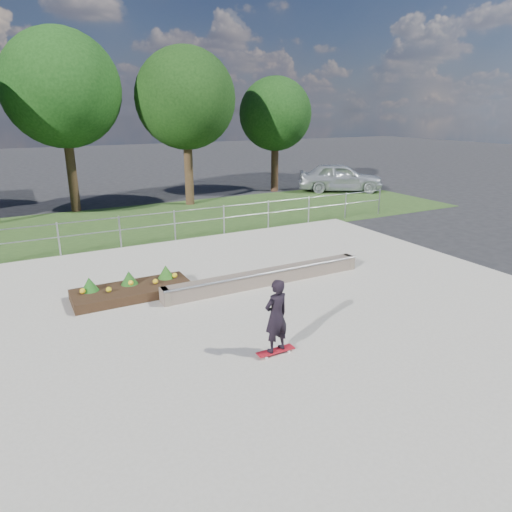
# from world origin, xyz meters

# --- Properties ---
(ground) EXTENTS (120.00, 120.00, 0.00)m
(ground) POSITION_xyz_m (0.00, 0.00, 0.00)
(ground) COLOR black
(ground) RESTS_ON ground
(grass_verge) EXTENTS (30.00, 8.00, 0.02)m
(grass_verge) POSITION_xyz_m (0.00, 11.00, 0.01)
(grass_verge) COLOR #28431A
(grass_verge) RESTS_ON ground
(concrete_slab) EXTENTS (15.00, 15.00, 0.06)m
(concrete_slab) POSITION_xyz_m (0.00, 0.00, 0.03)
(concrete_slab) COLOR #A29D90
(concrete_slab) RESTS_ON ground
(fence) EXTENTS (20.06, 0.06, 1.20)m
(fence) POSITION_xyz_m (0.00, 7.50, 0.77)
(fence) COLOR #93959B
(fence) RESTS_ON ground
(tree_mid_left) EXTENTS (5.25, 5.25, 8.25)m
(tree_mid_left) POSITION_xyz_m (-2.50, 15.00, 5.61)
(tree_mid_left) COLOR #322114
(tree_mid_left) RESTS_ON ground
(tree_mid_right) EXTENTS (4.90, 4.90, 7.70)m
(tree_mid_right) POSITION_xyz_m (3.00, 14.00, 5.23)
(tree_mid_right) COLOR #372416
(tree_mid_right) RESTS_ON ground
(tree_far_right) EXTENTS (4.20, 4.20, 6.60)m
(tree_far_right) POSITION_xyz_m (9.00, 15.50, 4.48)
(tree_far_right) COLOR #342015
(tree_far_right) RESTS_ON ground
(grind_ledge) EXTENTS (6.00, 0.44, 0.43)m
(grind_ledge) POSITION_xyz_m (0.77, 1.96, 0.26)
(grind_ledge) COLOR brown
(grind_ledge) RESTS_ON concrete_slab
(planter_bed) EXTENTS (3.00, 1.20, 0.61)m
(planter_bed) POSITION_xyz_m (-2.74, 2.91, 0.24)
(planter_bed) COLOR black
(planter_bed) RESTS_ON concrete_slab
(skateboarder) EXTENTS (0.80, 0.45, 1.58)m
(skateboarder) POSITION_xyz_m (-0.96, -1.48, 0.88)
(skateboarder) COLOR silver
(skateboarder) RESTS_ON concrete_slab
(parked_car) EXTENTS (5.34, 4.25, 1.71)m
(parked_car) POSITION_xyz_m (12.45, 13.54, 0.85)
(parked_car) COLOR #B6BBC1
(parked_car) RESTS_ON ground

